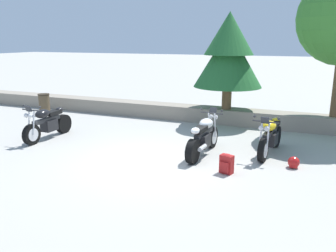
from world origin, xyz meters
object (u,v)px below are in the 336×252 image
(motorcycle_yellow_far_right, at_px, (270,137))
(trash_bin, at_px, (44,104))
(rider_helmet, at_px, (294,162))
(motorcycle_black_near_left, at_px, (47,124))
(rider_backpack, at_px, (226,163))
(motorcycle_white_centre, at_px, (204,137))
(pine_tree_far_left, at_px, (229,52))

(motorcycle_yellow_far_right, xyz_separation_m, trash_bin, (-9.20, 1.72, -0.05))
(rider_helmet, xyz_separation_m, trash_bin, (-9.87, 2.56, 0.30))
(motorcycle_black_near_left, xyz_separation_m, trash_bin, (-2.61, 2.80, -0.05))
(motorcycle_black_near_left, relative_size, motorcycle_yellow_far_right, 1.00)
(motorcycle_yellow_far_right, relative_size, rider_backpack, 4.39)
(motorcycle_black_near_left, height_order, motorcycle_white_centre, same)
(motorcycle_white_centre, relative_size, pine_tree_far_left, 0.60)
(rider_backpack, relative_size, trash_bin, 0.55)
(pine_tree_far_left, relative_size, trash_bin, 3.98)
(motorcycle_yellow_far_right, height_order, rider_helmet, motorcycle_yellow_far_right)
(rider_helmet, bearing_deg, motorcycle_black_near_left, -178.09)
(motorcycle_white_centre, height_order, pine_tree_far_left, pine_tree_far_left)
(rider_helmet, xyz_separation_m, pine_tree_far_left, (-2.55, 3.82, 2.47))
(motorcycle_yellow_far_right, xyz_separation_m, pine_tree_far_left, (-1.88, 2.98, 2.13))
(rider_backpack, bearing_deg, trash_bin, 157.35)
(motorcycle_black_near_left, height_order, rider_helmet, motorcycle_black_near_left)
(motorcycle_white_centre, relative_size, rider_backpack, 4.40)
(motorcycle_yellow_far_right, height_order, rider_backpack, motorcycle_yellow_far_right)
(trash_bin, bearing_deg, motorcycle_white_centre, -17.86)
(motorcycle_yellow_far_right, height_order, trash_bin, motorcycle_yellow_far_right)
(motorcycle_yellow_far_right, xyz_separation_m, rider_backpack, (-0.76, -1.80, -0.24))
(motorcycle_black_near_left, relative_size, pine_tree_far_left, 0.60)
(rider_backpack, relative_size, pine_tree_far_left, 0.14)
(motorcycle_black_near_left, xyz_separation_m, rider_helmet, (7.26, 0.24, -0.35))
(motorcycle_white_centre, relative_size, rider_helmet, 7.38)
(motorcycle_yellow_far_right, distance_m, rider_helmet, 1.14)
(trash_bin, bearing_deg, rider_backpack, -22.65)
(rider_backpack, height_order, rider_helmet, rider_backpack)
(rider_backpack, bearing_deg, pine_tree_far_left, 103.17)
(motorcycle_black_near_left, height_order, trash_bin, motorcycle_black_near_left)
(motorcycle_black_near_left, distance_m, motorcycle_white_centre, 4.96)
(motorcycle_black_near_left, height_order, motorcycle_yellow_far_right, same)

